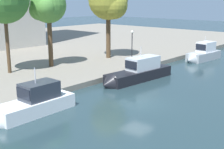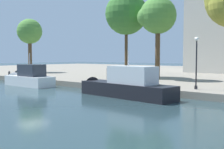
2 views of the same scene
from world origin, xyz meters
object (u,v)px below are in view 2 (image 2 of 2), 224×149
object	(u,v)px
motor_yacht_1	(27,80)
lamp_post	(196,59)
tree_3	(30,32)
tree_2	(127,15)
mooring_bollard_0	(9,73)
mooring_bollard_1	(16,73)
motor_yacht_2	(122,88)
tree_0	(156,17)

from	to	relation	value
motor_yacht_1	lamp_post	size ratio (longest dim) A/B	1.69
tree_3	tree_2	bearing A→B (deg)	4.02
mooring_bollard_0	tree_3	distance (m)	11.89
motor_yacht_1	tree_3	xyz separation A→B (m)	(-15.10, 10.71, 7.06)
motor_yacht_1	mooring_bollard_1	xyz separation A→B (m)	(-6.61, 2.69, 0.38)
motor_yacht_2	mooring_bollard_0	size ratio (longest dim) A/B	14.59
tree_2	tree_0	bearing A→B (deg)	-9.12
lamp_post	tree_2	world-z (taller)	tree_2
lamp_post	tree_0	size ratio (longest dim) A/B	0.45
motor_yacht_1	tree_0	distance (m)	17.28
lamp_post	tree_2	distance (m)	16.65
motor_yacht_1	motor_yacht_2	size ratio (longest dim) A/B	0.74
tree_0	tree_3	size ratio (longest dim) A/B	1.06
tree_3	mooring_bollard_0	bearing A→B (deg)	-51.62
lamp_post	tree_3	bearing A→B (deg)	169.40
mooring_bollard_1	lamp_post	bearing A→B (deg)	3.69
mooring_bollard_1	tree_3	size ratio (longest dim) A/B	0.09
motor_yacht_2	tree_3	distance (m)	32.01
mooring_bollard_1	tree_0	size ratio (longest dim) A/B	0.09
tree_0	tree_3	xyz separation A→B (m)	(-25.74, -0.62, -0.48)
motor_yacht_1	motor_yacht_2	bearing A→B (deg)	179.39
mooring_bollard_0	tree_0	xyz separation A→B (m)	(19.67, 8.29, 7.24)
tree_0	tree_3	bearing A→B (deg)	-178.63
motor_yacht_1	tree_2	distance (m)	15.76
mooring_bollard_0	tree_0	bearing A→B (deg)	22.84
tree_2	mooring_bollard_0	bearing A→B (deg)	-147.86
mooring_bollard_0	lamp_post	distance (m)	28.10
mooring_bollard_1	tree_0	distance (m)	20.58
tree_0	tree_2	world-z (taller)	tree_2
tree_2	lamp_post	bearing A→B (deg)	-30.13
lamp_post	mooring_bollard_0	bearing A→B (deg)	-177.35
mooring_bollard_0	lamp_post	xyz separation A→B (m)	(27.98, 1.29, 2.23)
tree_2	tree_3	bearing A→B (deg)	-175.98
mooring_bollard_0	tree_0	distance (m)	22.54
mooring_bollard_0	tree_2	distance (m)	18.95
mooring_bollard_0	tree_2	size ratio (longest dim) A/B	0.06
mooring_bollard_0	tree_3	bearing A→B (deg)	128.38
lamp_post	tree_3	size ratio (longest dim) A/B	0.48
motor_yacht_1	mooring_bollard_1	bearing A→B (deg)	-22.76
tree_0	motor_yacht_2	bearing A→B (deg)	-72.39
tree_2	mooring_bollard_1	bearing A→B (deg)	-141.93
motor_yacht_2	tree_2	size ratio (longest dim) A/B	0.90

